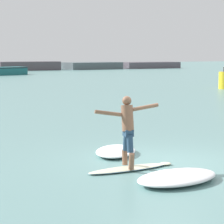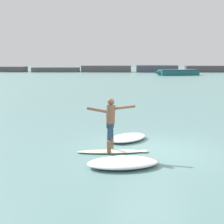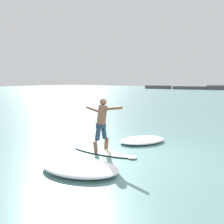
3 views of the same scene
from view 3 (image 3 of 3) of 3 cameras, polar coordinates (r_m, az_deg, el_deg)
ground_plane at (r=6.91m, az=7.32°, el=-11.45°), size 200.00×200.00×0.00m
surfboard at (r=7.16m, az=-2.59°, el=-10.37°), size 2.34×0.64×0.21m
surfer at (r=6.96m, az=-2.66°, el=-2.21°), size 1.57×0.68×1.69m
wave_foam_at_tail at (r=8.38m, az=7.88°, el=-7.29°), size 1.90×2.08×0.19m
wave_foam_at_nose at (r=5.82m, az=-8.35°, el=-14.11°), size 2.31×1.71×0.22m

